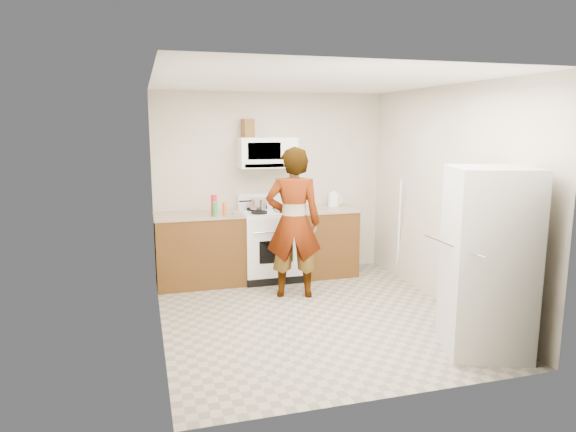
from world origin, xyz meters
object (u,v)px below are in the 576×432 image
object	(u,v)px
fridge	(488,261)
kettle	(334,200)
saucepan	(258,204)
gas_range	(270,243)
person	(293,223)
microwave	(267,152)

from	to	relation	value
fridge	kettle	xyz separation A→B (m)	(-0.39, 2.85, 0.18)
kettle	saucepan	xyz separation A→B (m)	(-1.08, -0.01, -0.01)
gas_range	kettle	bearing A→B (deg)	6.44
gas_range	fridge	bearing A→B (deg)	-64.00
gas_range	saucepan	distance (m)	0.56
person	kettle	size ratio (longest dim) A/B	9.90
person	fridge	size ratio (longest dim) A/B	1.07
fridge	saucepan	xyz separation A→B (m)	(-1.47, 2.84, 0.17)
fridge	saucepan	size ratio (longest dim) A/B	7.13
person	saucepan	world-z (taller)	person
kettle	gas_range	bearing A→B (deg)	-152.80
gas_range	microwave	xyz separation A→B (m)	(0.00, 0.13, 1.21)
saucepan	gas_range	bearing A→B (deg)	-35.78
microwave	person	world-z (taller)	microwave
gas_range	fridge	xyz separation A→B (m)	(1.34, -2.74, 0.36)
kettle	saucepan	distance (m)	1.08
gas_range	fridge	world-z (taller)	fridge
microwave	saucepan	xyz separation A→B (m)	(-0.13, -0.03, -0.68)
person	kettle	xyz separation A→B (m)	(0.85, 0.89, 0.12)
microwave	person	bearing A→B (deg)	-83.93
gas_range	kettle	distance (m)	1.10
microwave	fridge	size ratio (longest dim) A/B	0.45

